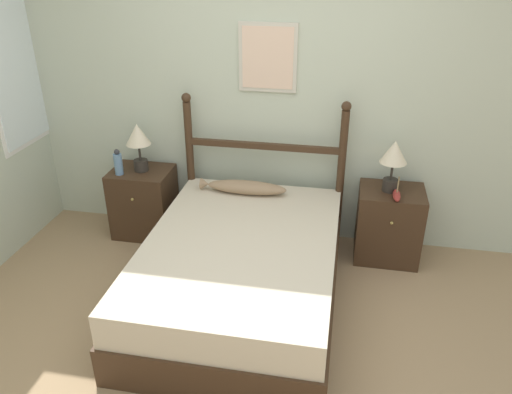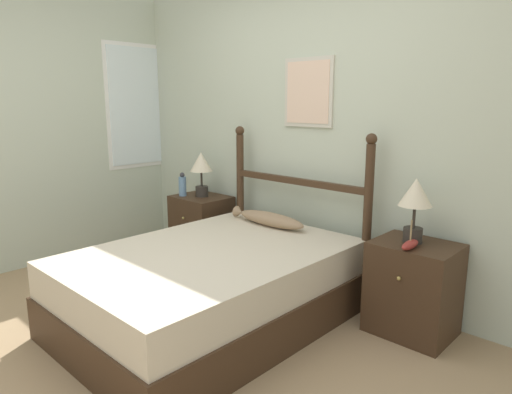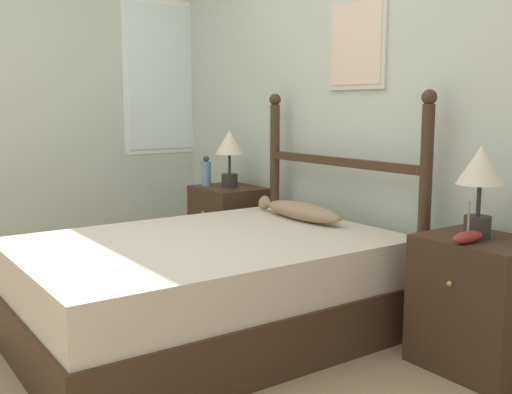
{
  "view_description": "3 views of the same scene",
  "coord_description": "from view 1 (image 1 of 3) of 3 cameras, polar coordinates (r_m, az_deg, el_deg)",
  "views": [
    {
      "loc": [
        0.61,
        -2.25,
        2.37
      ],
      "look_at": [
        -0.0,
        0.98,
        0.7
      ],
      "focal_mm": 35.0,
      "sensor_mm": 36.0,
      "label": 1
    },
    {
      "loc": [
        2.18,
        -1.27,
        1.51
      ],
      "look_at": [
        -0.07,
        1.11,
        0.81
      ],
      "focal_mm": 32.0,
      "sensor_mm": 36.0,
      "label": 2
    },
    {
      "loc": [
        2.59,
        -0.89,
        1.2
      ],
      "look_at": [
        -0.05,
        0.96,
        0.72
      ],
      "focal_mm": 42.0,
      "sensor_mm": 36.0,
      "label": 3
    }
  ],
  "objects": [
    {
      "name": "table_lamp_right",
      "position": [
        4.0,
        15.46,
        4.42
      ],
      "size": [
        0.21,
        0.21,
        0.42
      ],
      "color": "#2D2823",
      "rests_on": "nightstand_right"
    },
    {
      "name": "headboard",
      "position": [
        4.22,
        0.88,
        3.71
      ],
      "size": [
        1.37,
        0.08,
        1.29
      ],
      "color": "#3D2819",
      "rests_on": "ground_plane"
    },
    {
      "name": "nightstand_right",
      "position": [
        4.26,
        14.89,
        -3.02
      ],
      "size": [
        0.52,
        0.44,
        0.62
      ],
      "color": "#3D2819",
      "rests_on": "ground_plane"
    },
    {
      "name": "wall_back",
      "position": [
        4.17,
        2.02,
        11.7
      ],
      "size": [
        6.4,
        0.08,
        2.55
      ],
      "color": "beige",
      "rests_on": "ground_plane"
    },
    {
      "name": "model_boat",
      "position": [
        3.99,
        15.77,
        0.21
      ],
      "size": [
        0.06,
        0.19,
        0.18
      ],
      "color": "maroon",
      "rests_on": "nightstand_right"
    },
    {
      "name": "nightstand_left",
      "position": [
        4.58,
        -12.68,
        -0.55
      ],
      "size": [
        0.52,
        0.44,
        0.62
      ],
      "color": "#3D2819",
      "rests_on": "ground_plane"
    },
    {
      "name": "fish_pillow",
      "position": [
        4.12,
        -1.32,
        1.13
      ],
      "size": [
        0.72,
        0.16,
        0.11
      ],
      "color": "#997A5B",
      "rests_on": "bed"
    },
    {
      "name": "bottle",
      "position": [
        4.38,
        -15.47,
        3.77
      ],
      "size": [
        0.07,
        0.07,
        0.23
      ],
      "color": "#668CB2",
      "rests_on": "nightstand_left"
    },
    {
      "name": "table_lamp_left",
      "position": [
        4.34,
        -13.32,
        6.45
      ],
      "size": [
        0.21,
        0.21,
        0.42
      ],
      "color": "#2D2823",
      "rests_on": "nightstand_left"
    },
    {
      "name": "ground_plane",
      "position": [
        3.32,
        -3.27,
        -18.66
      ],
      "size": [
        16.0,
        16.0,
        0.0
      ],
      "primitive_type": "plane",
      "color": "#9E7F5B"
    },
    {
      "name": "bed",
      "position": [
        3.64,
        -1.73,
        -8.54
      ],
      "size": [
        1.36,
        1.92,
        0.52
      ],
      "color": "#3D2819",
      "rests_on": "ground_plane"
    }
  ]
}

